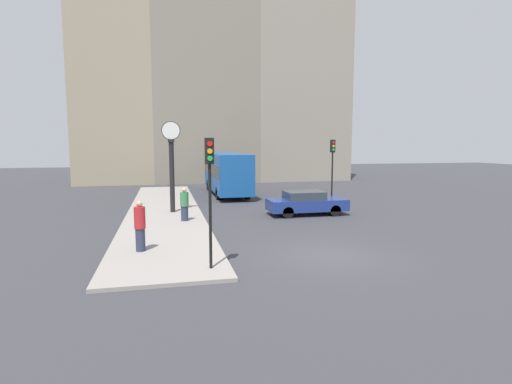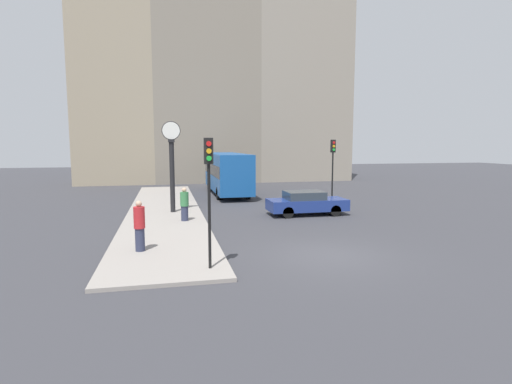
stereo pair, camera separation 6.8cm
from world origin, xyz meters
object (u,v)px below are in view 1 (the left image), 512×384
(traffic_light_near, at_px, (210,176))
(traffic_light_far, at_px, (332,160))
(bus_distant, at_px, (226,171))
(pedestrian_green_hoodie, at_px, (184,204))
(pedestrian_red_top, at_px, (140,226))
(street_clock, at_px, (172,165))
(sedan_car, at_px, (306,203))

(traffic_light_near, relative_size, traffic_light_far, 0.95)
(bus_distant, height_order, pedestrian_green_hoodie, bus_distant)
(pedestrian_green_hoodie, distance_m, pedestrian_red_top, 5.60)
(traffic_light_far, bearing_deg, street_clock, -179.01)
(sedan_car, xyz_separation_m, pedestrian_green_hoodie, (-6.58, -0.89, 0.26))
(street_clock, xyz_separation_m, pedestrian_red_top, (-1.27, -8.05, -1.73))
(bus_distant, xyz_separation_m, traffic_light_far, (5.21, -7.99, 1.14))
(pedestrian_green_hoodie, bearing_deg, pedestrian_red_top, -108.51)
(bus_distant, relative_size, traffic_light_far, 2.34)
(street_clock, relative_size, pedestrian_red_top, 2.79)
(sedan_car, distance_m, bus_distant, 10.47)
(bus_distant, height_order, pedestrian_red_top, bus_distant)
(bus_distant, distance_m, traffic_light_near, 19.03)
(sedan_car, distance_m, pedestrian_red_top, 10.41)
(street_clock, bearing_deg, bus_distant, 62.47)
(sedan_car, height_order, bus_distant, bus_distant)
(sedan_car, xyz_separation_m, traffic_light_far, (2.37, 2.02, 2.26))
(bus_distant, relative_size, pedestrian_green_hoodie, 5.90)
(traffic_light_far, xyz_separation_m, street_clock, (-9.46, -0.16, -0.19))
(traffic_light_far, relative_size, pedestrian_red_top, 2.32)
(sedan_car, height_order, pedestrian_green_hoodie, pedestrian_green_hoodie)
(bus_distant, distance_m, street_clock, 9.25)
(pedestrian_green_hoodie, bearing_deg, street_clock, 100.60)
(pedestrian_red_top, bearing_deg, traffic_light_far, 37.45)
(traffic_light_near, relative_size, street_clock, 0.79)
(bus_distant, height_order, traffic_light_far, traffic_light_far)
(traffic_light_near, distance_m, traffic_light_far, 13.71)
(sedan_car, distance_m, traffic_light_far, 3.84)
(sedan_car, distance_m, traffic_light_near, 10.90)
(traffic_light_far, relative_size, street_clock, 0.83)
(traffic_light_far, height_order, pedestrian_green_hoodie, traffic_light_far)
(sedan_car, relative_size, bus_distant, 0.44)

